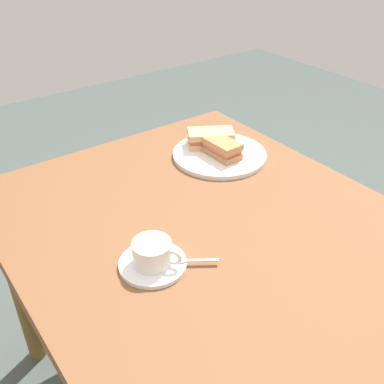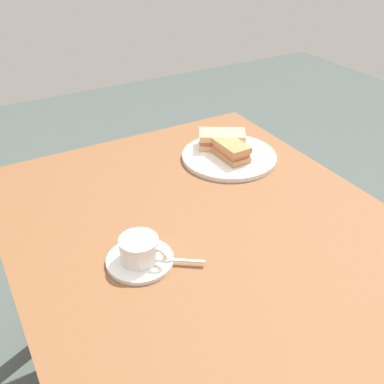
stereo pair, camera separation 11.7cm
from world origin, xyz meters
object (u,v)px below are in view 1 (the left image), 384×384
Objects in this scene: spoon at (189,260)px; coffee_cup at (153,252)px; sandwich_front at (222,148)px; sandwich_plate at (220,155)px; sandwich_back at (211,138)px; dining_table at (229,265)px; coffee_saucer at (153,264)px.

coffee_cup is at bearing -124.22° from spoon.
sandwich_front reaches higher than spoon.
sandwich_back is at bearing 172.15° from sandwich_plate.
spoon is (0.34, -0.37, 0.01)m from sandwich_plate.
dining_table is at bearing 94.91° from spoon.
spoon reaches higher than coffee_saucer.
sandwich_back is at bearing 128.85° from coffee_saucer.
sandwich_plate is 0.04m from sandwich_front.
coffee_cup is (0.28, -0.42, -0.00)m from sandwich_front.
sandwich_back is at bearing 147.53° from dining_table.
coffee_saucer is at bearing -56.47° from sandwich_front.
sandwich_front is 0.07m from sandwich_back.
sandwich_front is 0.51m from coffee_saucer.
sandwich_plate reaches higher than coffee_saucer.
coffee_saucer is 1.47× the size of coffee_cup.
spoon is at bearing 55.78° from coffee_cup.
sandwich_front is 0.76× the size of sandwich_back.
sandwich_plate is 2.87× the size of coffee_cup.
coffee_cup is (-0.03, -0.19, 0.12)m from dining_table.
sandwich_back is 1.08× the size of coffee_saucer.
sandwich_back is at bearing 168.55° from sandwich_front.
dining_table is 0.47m from sandwich_back.
sandwich_plate is at bearing -7.85° from sandwich_back.
dining_table is 4.32× the size of sandwich_plate.
sandwich_front is 0.51m from coffee_cup.
spoon is at bearing -43.30° from sandwich_back.
sandwich_plate reaches higher than dining_table.
dining_table is 0.21m from coffee_saucer.
sandwich_plate is 1.80× the size of sandwich_back.
sandwich_back and coffee_cup have the same top height.
coffee_saucer is 0.03m from coffee_cup.
spoon is at bearing 55.40° from coffee_saucer.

